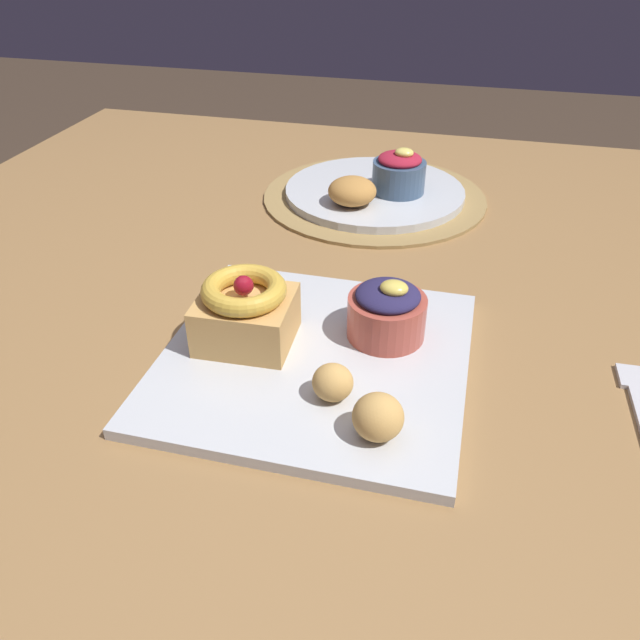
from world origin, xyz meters
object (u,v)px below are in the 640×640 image
fritter_middle (378,417)px  cake_slice (246,312)px  fritter_front (333,382)px  back_plate (377,192)px  front_plate (315,358)px  berry_ramekin (387,312)px  back_ramekin (399,173)px  back_pastry (352,191)px  fork (638,400)px

fritter_middle → cake_slice: bearing=145.9°
cake_slice → fritter_front: 0.13m
back_plate → fritter_middle: bearing=-80.0°
front_plate → berry_ramekin: bearing=38.0°
back_plate → back_ramekin: (0.03, -0.01, 0.04)m
back_plate → back_pastry: back_pastry is taller
fork → fritter_middle: bearing=115.1°
berry_ramekin → cake_slice: bearing=-162.3°
fritter_middle → back_ramekin: 0.53m
fritter_middle → back_pastry: size_ratio=0.63×
front_plate → fritter_front: bearing=-61.9°
back_plate → back_ramekin: 0.05m
front_plate → fritter_middle: (0.08, -0.10, 0.03)m
back_plate → fritter_front: bearing=-84.8°
fritter_middle → back_plate: size_ratio=0.16×
fritter_middle → back_pastry: (-0.12, 0.46, 0.00)m
cake_slice → back_plate: size_ratio=0.35×
cake_slice → fritter_front: size_ratio=2.57×
berry_ramekin → back_ramekin: back_ramekin is taller
fritter_front → fork: fritter_front is taller
back_ramekin → cake_slice: bearing=-102.8°
fritter_middle → back_ramekin: bearing=96.5°
fritter_middle → fork: fritter_middle is taller
berry_ramekin → back_pastry: (-0.10, 0.31, -0.00)m
cake_slice → back_pastry: cake_slice is taller
berry_ramekin → fork: bearing=-7.6°
berry_ramekin → back_ramekin: size_ratio=1.01×
front_plate → fork: front_plate is taller
berry_ramekin → fritter_middle: berry_ramekin is taller
cake_slice → fritter_middle: bearing=-34.1°
cake_slice → fritter_front: cake_slice is taller
back_pastry → front_plate: bearing=-84.0°
berry_ramekin → back_plate: 0.39m
fritter_front → fritter_middle: fritter_middle is taller
fritter_front → back_pastry: bearing=99.5°
front_plate → berry_ramekin: (0.06, 0.05, 0.04)m
fritter_front → back_plate: fritter_front is taller
fork → back_ramekin: bearing=33.6°
berry_ramekin → back_plate: size_ratio=0.29×
cake_slice → back_pastry: bearing=84.2°
berry_ramekin → back_pastry: bearing=108.0°
fritter_middle → back_ramekin: size_ratio=0.55×
back_pastry → fritter_front: bearing=-80.5°
berry_ramekin → fork: 0.25m
cake_slice → fritter_front: bearing=-31.9°
fritter_middle → back_plate: fritter_middle is taller
back_plate → back_pastry: 0.08m
front_plate → fritter_front: 0.07m
cake_slice → fritter_front: (0.11, -0.07, -0.02)m
berry_ramekin → back_ramekin: (-0.04, 0.38, 0.01)m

